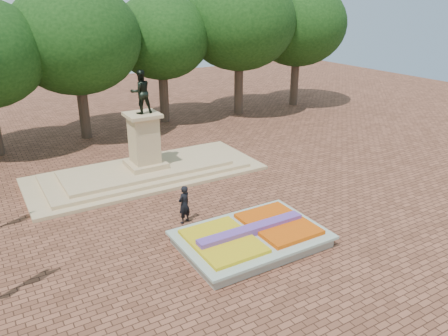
% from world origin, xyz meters
% --- Properties ---
extents(ground, '(90.00, 90.00, 0.00)m').
position_xyz_m(ground, '(0.00, 0.00, 0.00)').
color(ground, brown).
rests_on(ground, ground).
extents(flower_bed, '(6.30, 4.30, 0.91)m').
position_xyz_m(flower_bed, '(1.03, -2.00, 0.38)').
color(flower_bed, gray).
rests_on(flower_bed, ground).
extents(monument, '(14.00, 6.00, 6.40)m').
position_xyz_m(monument, '(0.00, 8.00, 0.88)').
color(monument, tan).
rests_on(monument, ground).
extents(tree_row_back, '(44.80, 8.80, 10.43)m').
position_xyz_m(tree_row_back, '(2.33, 18.00, 6.67)').
color(tree_row_back, '#3A2D1F').
rests_on(tree_row_back, ground).
extents(pedestrian, '(0.82, 0.68, 1.92)m').
position_xyz_m(pedestrian, '(-0.62, 1.37, 0.96)').
color(pedestrian, black).
rests_on(pedestrian, ground).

